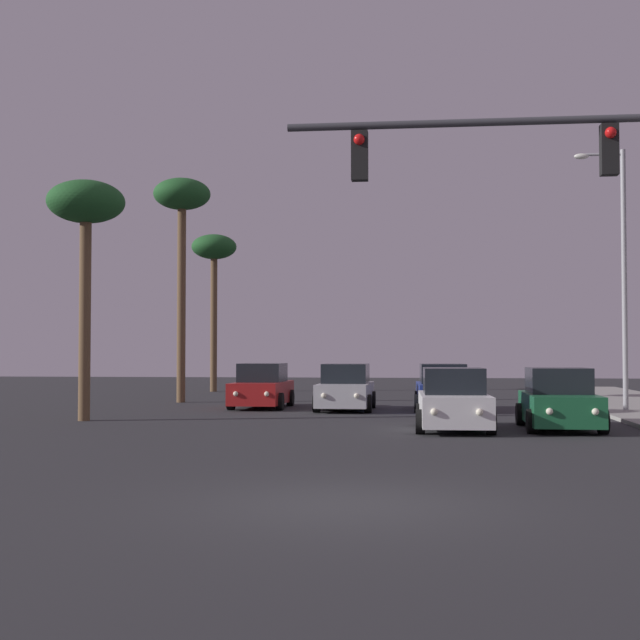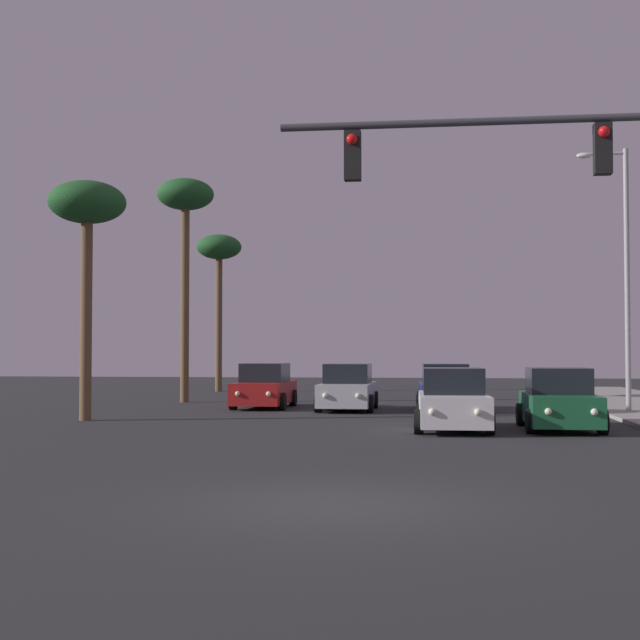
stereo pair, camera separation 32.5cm
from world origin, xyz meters
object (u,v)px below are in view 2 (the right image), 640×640
traffic_light_mast (629,197)px  palm_tree_near (87,213)px  car_green (559,402)px  car_blue (445,389)px  palm_tree_far (219,255)px  car_white (453,402)px  car_red (264,388)px  palm_tree_mid (185,208)px  street_lamp (623,264)px  car_silver (348,389)px

traffic_light_mast → palm_tree_near: palm_tree_near is taller
car_green → car_blue: bearing=-68.0°
traffic_light_mast → palm_tree_far: palm_tree_far is taller
car_white → car_red: 11.11m
palm_tree_far → car_white: bearing=-61.7°
traffic_light_mast → palm_tree_mid: (-13.73, 20.46, 3.40)m
traffic_light_mast → street_lamp: size_ratio=0.99×
street_lamp → car_green: bearing=-115.2°
palm_tree_mid → car_red: bearing=-38.7°
traffic_light_mast → palm_tree_mid: size_ratio=0.94×
car_red → palm_tree_mid: (-4.02, 3.22, 7.44)m
palm_tree_near → palm_tree_far: 20.03m
car_silver → street_lamp: (9.57, -0.68, 4.36)m
car_green → car_red: (-9.72, 8.24, 0.00)m
car_blue → car_silver: (-3.51, -0.33, 0.00)m
car_green → car_blue: size_ratio=1.00×
car_silver → traffic_light_mast: 17.96m
car_red → palm_tree_far: bearing=-68.5°
car_blue → car_green: bearing=109.2°
car_green → traffic_light_mast: size_ratio=0.49×
car_green → palm_tree_near: bearing=-5.2°
car_green → car_white: size_ratio=1.00×
car_red → traffic_light_mast: (9.71, -17.24, 4.04)m
car_blue → palm_tree_far: size_ratio=0.52×
palm_tree_far → street_lamp: bearing=-39.9°
car_red → car_blue: size_ratio=1.00×
car_white → palm_tree_far: size_ratio=0.52×
car_green → traffic_light_mast: traffic_light_mast is taller
car_red → street_lamp: size_ratio=0.48×
street_lamp → traffic_light_mast: bearing=-101.3°
car_white → palm_tree_mid: 17.80m
palm_tree_mid → street_lamp: bearing=-16.1°
car_silver → palm_tree_mid: bearing=-29.3°
car_white → car_green: bearing=-171.5°
car_white → traffic_light_mast: traffic_light_mast is taller
car_blue → traffic_light_mast: traffic_light_mast is taller
street_lamp → palm_tree_near: size_ratio=1.21×
palm_tree_far → car_red: bearing=-69.3°
car_white → street_lamp: size_ratio=0.48×
palm_tree_mid → palm_tree_far: size_ratio=1.13×
car_silver → street_lamp: 10.54m
car_green → car_white: 2.92m
car_red → palm_tree_far: palm_tree_far is taller
car_white → car_blue: same height
car_green → car_silver: bearing=-47.6°
car_green → palm_tree_mid: bearing=-39.1°
car_silver → car_green: bearing=132.4°
car_white → palm_tree_far: palm_tree_far is taller
car_silver → street_lamp: size_ratio=0.48×
car_blue → street_lamp: bearing=168.5°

